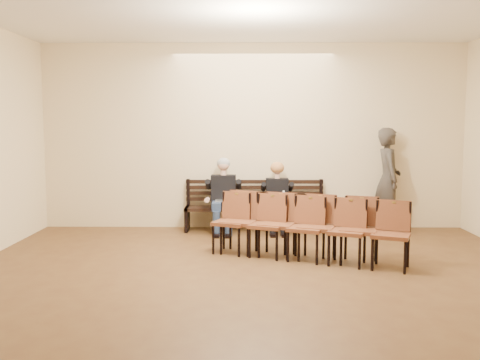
# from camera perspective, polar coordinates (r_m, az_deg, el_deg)

# --- Properties ---
(ground) EXTENTS (10.00, 10.00, 0.00)m
(ground) POSITION_cam_1_polar(r_m,az_deg,el_deg) (5.56, 2.01, -14.95)
(ground) COLOR brown
(ground) RESTS_ON ground
(room_walls) EXTENTS (8.02, 10.01, 3.51)m
(room_walls) POSITION_cam_1_polar(r_m,az_deg,el_deg) (6.01, 1.93, 11.22)
(room_walls) COLOR beige
(room_walls) RESTS_ON ground
(bench) EXTENTS (2.60, 0.90, 0.45)m
(bench) POSITION_cam_1_polar(r_m,az_deg,el_deg) (10.00, 1.56, -4.16)
(bench) COLOR black
(bench) RESTS_ON ground
(seated_man) EXTENTS (0.56, 0.78, 1.36)m
(seated_man) POSITION_cam_1_polar(r_m,az_deg,el_deg) (9.82, -1.79, -1.67)
(seated_man) COLOR black
(seated_man) RESTS_ON ground
(seated_woman) EXTENTS (0.51, 0.70, 1.18)m
(seated_woman) POSITION_cam_1_polar(r_m,az_deg,el_deg) (9.84, 4.00, -2.18)
(seated_woman) COLOR black
(seated_woman) RESTS_ON ground
(laptop) EXTENTS (0.39, 0.34, 0.24)m
(laptop) POSITION_cam_1_polar(r_m,az_deg,el_deg) (9.70, -1.67, -2.40)
(laptop) COLOR silver
(laptop) RESTS_ON bench
(water_bottle) EXTENTS (0.09, 0.09, 0.24)m
(water_bottle) POSITION_cam_1_polar(r_m,az_deg,el_deg) (9.55, 4.67, -2.57)
(water_bottle) COLOR silver
(water_bottle) RESTS_ON bench
(bag) EXTENTS (0.38, 0.28, 0.27)m
(bag) POSITION_cam_1_polar(r_m,az_deg,el_deg) (10.19, 7.72, -4.55)
(bag) COLOR black
(bag) RESTS_ON ground
(passerby) EXTENTS (0.56, 0.83, 2.21)m
(passerby) POSITION_cam_1_polar(r_m,az_deg,el_deg) (10.33, 15.53, 0.87)
(passerby) COLOR #38332E
(passerby) RESTS_ON ground
(chair_row_front) EXTENTS (2.37, 1.28, 0.96)m
(chair_row_front) POSITION_cam_1_polar(r_m,az_deg,el_deg) (7.99, 6.05, -4.93)
(chair_row_front) COLOR brown
(chair_row_front) RESTS_ON ground
(chair_row_back) EXTENTS (2.87, 1.57, 0.94)m
(chair_row_back) POSITION_cam_1_polar(r_m,az_deg,el_deg) (7.86, 7.07, -5.18)
(chair_row_back) COLOR brown
(chair_row_back) RESTS_ON ground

